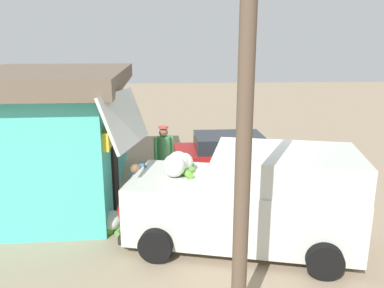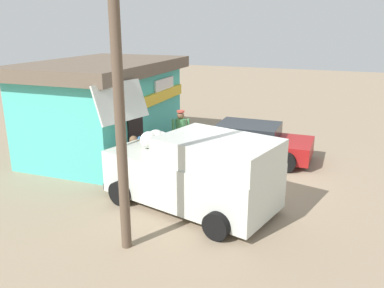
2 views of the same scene
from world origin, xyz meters
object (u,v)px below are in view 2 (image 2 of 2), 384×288
Objects in this scene: storefront_bar at (105,106)px; parked_sedan at (248,141)px; delivery_van at (195,171)px; vendor_standing at (181,133)px; paint_bucket at (210,138)px; customer_bending at (147,152)px; unloaded_banana_pile at (116,175)px.

storefront_bar reaches higher than parked_sedan.
vendor_standing is (2.86, 1.62, 0.05)m from delivery_van.
paint_bucket is (2.29, -3.01, -1.44)m from storefront_bar.
customer_bending is 4.21m from paint_bucket.
parked_sedan is 4.56m from unloaded_banana_pile.
parked_sedan is at bearing -3.89° from delivery_van.
vendor_standing is 2.57m from unloaded_banana_pile.
delivery_van is (-2.93, -4.47, -0.69)m from storefront_bar.
storefront_bar is 4.57× the size of customer_bending.
parked_sedan is at bearing -76.02° from storefront_bar.
paint_bucket is (5.22, 1.46, -0.75)m from delivery_van.
customer_bending reaches higher than paint_bucket.
unloaded_banana_pile is at bearing 75.97° from delivery_van.
storefront_bar is at bearing 127.19° from paint_bucket.
delivery_van is 1.17× the size of parked_sedan.
vendor_standing reaches higher than customer_bending.
paint_bucket is at bearing 57.67° from parked_sedan.
storefront_bar reaches higher than vendor_standing.
vendor_standing is 1.80m from customer_bending.
unloaded_banana_pile is (-0.42, 0.79, -0.68)m from customer_bending.
delivery_van reaches higher than unloaded_banana_pile.
unloaded_banana_pile is at bearing 164.88° from paint_bucket.
unloaded_banana_pile is 4.71m from paint_bucket.
parked_sedan is (4.12, -0.28, -0.37)m from delivery_van.
delivery_van is 2.19m from customer_bending.
parked_sedan is at bearing -122.33° from paint_bucket.
unloaded_banana_pile is (0.67, 2.69, -0.76)m from delivery_van.
vendor_standing reaches higher than unloaded_banana_pile.
parked_sedan is 3.74m from customer_bending.
delivery_van is 2.87m from unloaded_banana_pile.
vendor_standing is 1.27× the size of customer_bending.
vendor_standing is at bearing 176.17° from paint_bucket.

